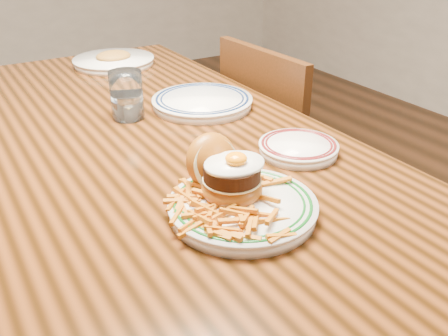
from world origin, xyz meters
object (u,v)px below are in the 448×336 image
table (140,171)px  chair_right (285,163)px  main_plate (237,194)px  side_plate (298,147)px

table → chair_right: 0.64m
chair_right → main_plate: main_plate is taller
side_plate → table: bearing=138.5°
chair_right → side_plate: (-0.31, -0.43, 0.30)m
table → main_plate: main_plate is taller
side_plate → main_plate: bearing=-149.1°
table → chair_right: (0.58, 0.17, -0.20)m
main_plate → side_plate: size_ratio=1.57×
main_plate → side_plate: 0.27m
chair_right → main_plate: (-0.55, -0.55, 0.32)m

